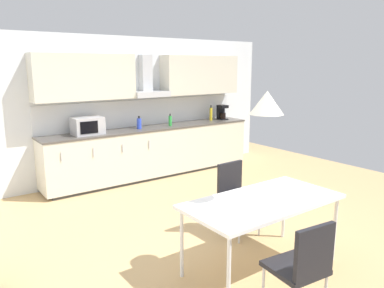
% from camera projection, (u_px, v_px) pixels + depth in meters
% --- Properties ---
extents(ground_plane, '(8.80, 8.37, 0.02)m').
position_uv_depth(ground_plane, '(204.00, 234.00, 4.59)').
color(ground_plane, tan).
extents(wall_back, '(7.04, 0.10, 2.53)m').
position_uv_depth(wall_back, '(105.00, 109.00, 6.58)').
color(wall_back, silver).
rests_on(wall_back, ground_plane).
extents(kitchen_counter, '(4.05, 0.61, 0.92)m').
position_uv_depth(kitchen_counter, '(153.00, 151.00, 6.91)').
color(kitchen_counter, '#333333').
rests_on(kitchen_counter, ground_plane).
extents(backsplash_tile, '(4.03, 0.02, 0.48)m').
position_uv_depth(backsplash_tile, '(145.00, 112.00, 6.99)').
color(backsplash_tile, silver).
rests_on(backsplash_tile, kitchen_counter).
extents(upper_wall_cabinets, '(4.03, 0.40, 0.75)m').
position_uv_depth(upper_wall_cabinets, '(148.00, 76.00, 6.72)').
color(upper_wall_cabinets, beige).
extents(microwave, '(0.48, 0.35, 0.28)m').
position_uv_depth(microwave, '(88.00, 126.00, 6.08)').
color(microwave, '#ADADB2').
rests_on(microwave, kitchen_counter).
extents(coffee_maker, '(0.18, 0.19, 0.30)m').
position_uv_depth(coffee_maker, '(222.00, 112.00, 7.77)').
color(coffee_maker, black).
rests_on(coffee_maker, kitchen_counter).
extents(bottle_blue, '(0.08, 0.08, 0.22)m').
position_uv_depth(bottle_blue, '(139.00, 123.00, 6.63)').
color(bottle_blue, blue).
rests_on(bottle_blue, kitchen_counter).
extents(bottle_green, '(0.06, 0.06, 0.23)m').
position_uv_depth(bottle_green, '(170.00, 121.00, 6.95)').
color(bottle_green, green).
rests_on(bottle_green, kitchen_counter).
extents(bottle_yellow, '(0.06, 0.06, 0.31)m').
position_uv_depth(bottle_yellow, '(211.00, 114.00, 7.64)').
color(bottle_yellow, yellow).
rests_on(bottle_yellow, kitchen_counter).
extents(dining_table, '(1.59, 0.79, 0.73)m').
position_uv_depth(dining_table, '(263.00, 204.00, 3.67)').
color(dining_table, white).
rests_on(dining_table, ground_plane).
extents(chair_near_left, '(0.44, 0.44, 0.87)m').
position_uv_depth(chair_near_left, '(303.00, 263.00, 2.87)').
color(chair_near_left, black).
rests_on(chair_near_left, ground_plane).
extents(chair_far_right, '(0.41, 0.41, 0.87)m').
position_uv_depth(chair_far_right, '(235.00, 191.00, 4.52)').
color(chair_far_right, black).
rests_on(chair_far_right, ground_plane).
extents(pendant_lamp, '(0.32, 0.32, 0.22)m').
position_uv_depth(pendant_lamp, '(267.00, 103.00, 3.46)').
color(pendant_lamp, silver).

